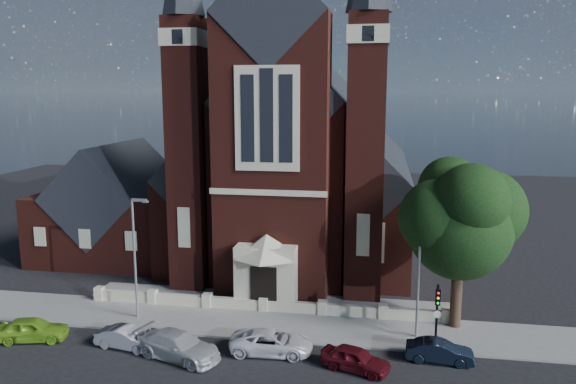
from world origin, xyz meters
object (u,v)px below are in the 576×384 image
(car_navy, at_px, (440,351))
(car_dark_red, at_px, (355,359))
(street_lamp_left, at_px, (136,251))
(street_lamp_right, at_px, (421,266))
(car_silver_b, at_px, (178,346))
(car_lime_van, at_px, (32,329))
(parish_hall, at_px, (119,211))
(car_white_suv, at_px, (272,342))
(street_tree, at_px, (463,222))
(traffic_signal, at_px, (437,309))
(church, at_px, (300,163))
(car_silver_a, at_px, (127,338))

(car_navy, bearing_deg, car_dark_red, 114.61)
(street_lamp_left, xyz_separation_m, street_lamp_right, (18.00, 0.00, 0.00))
(car_dark_red, bearing_deg, car_silver_b, 110.76)
(car_lime_van, relative_size, car_silver_b, 0.82)
(parish_hall, height_order, street_lamp_left, parish_hall)
(street_lamp_left, height_order, car_white_suv, street_lamp_left)
(car_lime_van, relative_size, car_dark_red, 1.10)
(car_lime_van, bearing_deg, car_dark_red, -104.71)
(street_lamp_left, distance_m, street_lamp_right, 18.00)
(parish_hall, xyz_separation_m, car_lime_van, (3.17, -18.17, -3.30))
(street_lamp_right, height_order, car_lime_van, street_lamp_right)
(street_tree, bearing_deg, traffic_signal, -115.95)
(traffic_signal, distance_m, car_dark_red, 5.72)
(car_silver_b, bearing_deg, car_white_suv, -55.41)
(car_navy, bearing_deg, church, 30.83)
(street_lamp_left, bearing_deg, traffic_signal, -4.76)
(car_lime_van, height_order, car_dark_red, car_lime_van)
(car_dark_red, bearing_deg, street_lamp_left, 91.57)
(church, xyz_separation_m, traffic_signal, (11.00, -20.52, -5.60))
(car_white_suv, height_order, car_navy, car_white_suv)
(church, xyz_separation_m, car_silver_a, (-6.78, -23.10, -7.57))
(street_lamp_right, bearing_deg, church, 118.04)
(street_tree, relative_size, car_silver_a, 2.86)
(church, bearing_deg, parish_hall, -162.84)
(car_lime_van, bearing_deg, car_silver_b, -107.63)
(parish_hall, bearing_deg, street_tree, -23.26)
(traffic_signal, distance_m, car_white_suv, 9.66)
(parish_hall, bearing_deg, car_lime_van, -80.11)
(car_dark_red, bearing_deg, church, 34.75)
(street_tree, xyz_separation_m, car_silver_a, (-19.38, -5.86, -6.34))
(church, height_order, car_dark_red, church)
(car_lime_van, bearing_deg, parish_hall, -3.56)
(church, distance_m, street_lamp_right, 21.76)
(car_white_suv, bearing_deg, church, 1.99)
(street_tree, xyz_separation_m, traffic_signal, (-1.60, -3.28, -4.38))
(parish_hall, height_order, car_navy, parish_hall)
(car_silver_a, xyz_separation_m, car_silver_b, (3.43, -0.71, 0.12))
(traffic_signal, xyz_separation_m, car_navy, (0.11, -1.29, -1.97))
(traffic_signal, height_order, car_silver_a, traffic_signal)
(car_lime_van, xyz_separation_m, car_silver_b, (9.48, -0.69, 0.03))
(street_lamp_right, distance_m, car_dark_red, 7.02)
(car_white_suv, bearing_deg, parish_hall, 43.12)
(car_lime_van, xyz_separation_m, car_white_suv, (14.54, 0.78, -0.05))
(parish_hall, relative_size, car_silver_a, 3.27)
(street_lamp_right, relative_size, car_dark_red, 2.13)
(street_tree, bearing_deg, car_silver_b, -157.60)
(traffic_signal, distance_m, car_silver_b, 14.83)
(church, distance_m, car_white_suv, 23.63)
(traffic_signal, bearing_deg, street_lamp_left, 175.24)
(street_lamp_left, distance_m, car_navy, 19.64)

